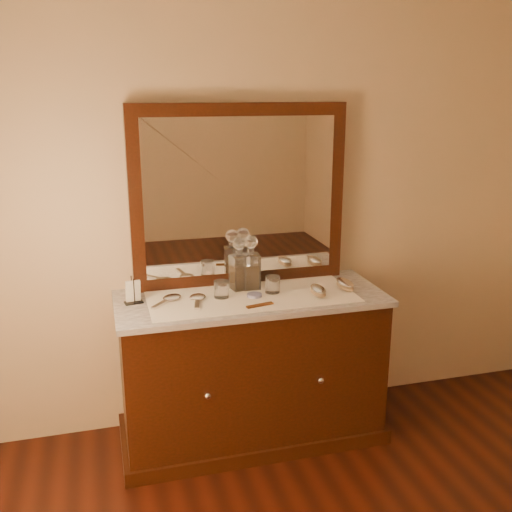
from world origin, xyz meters
The scene contains 19 objects.
room_shell centered at (0.00, 0.00, 1.40)m, with size 8.50×9.00×2.80m.
dresser_cabinet centered at (0.00, 1.96, 0.41)m, with size 1.40×0.55×0.82m, color black.
dresser_plinth centered at (0.00, 1.96, 0.04)m, with size 1.46×0.59×0.08m, color black.
knob_left centered at (-0.30, 1.67, 0.45)m, with size 0.04×0.04×0.04m, color silver.
knob_right centered at (0.30, 1.67, 0.45)m, with size 0.04×0.04×0.04m, color silver.
marble_top centered at (0.00, 1.96, 0.83)m, with size 1.44×0.59×0.03m, color silver.
mirror_frame centered at (0.00, 2.20, 1.35)m, with size 1.20×0.08×1.00m, color black.
mirror_glass centered at (0.00, 2.17, 1.35)m, with size 1.06×0.01×0.86m, color white.
lace_runner centered at (0.00, 1.94, 0.85)m, with size 1.10×0.45×0.00m, color white.
pin_dish centered at (0.01, 1.93, 0.86)m, with size 0.08×0.08×0.01m, color silver.
comb centered at (0.00, 1.79, 0.86)m, with size 0.15×0.03×0.01m, color brown.
napkin_rack centered at (-0.61, 2.01, 0.91)m, with size 0.10×0.07×0.14m.
decanter_left centered at (-0.03, 2.07, 0.97)m, with size 0.11×0.11×0.30m.
decanter_right centered at (0.03, 2.07, 0.97)m, with size 0.09×0.09×0.30m.
brush_near centered at (0.35, 1.87, 0.88)m, with size 0.08×0.16×0.04m.
brush_far centered at (0.53, 1.93, 0.88)m, with size 0.08×0.17×0.05m.
hand_mirror_outer centered at (-0.43, 1.99, 0.86)m, with size 0.19×0.21×0.02m.
hand_mirror_inner centered at (-0.29, 1.96, 0.86)m, with size 0.11×0.22×0.02m.
tumblers centered at (-0.02, 1.97, 0.90)m, with size 0.36×0.08×0.09m.
Camera 1 is at (-0.76, -0.90, 1.92)m, focal length 40.97 mm.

